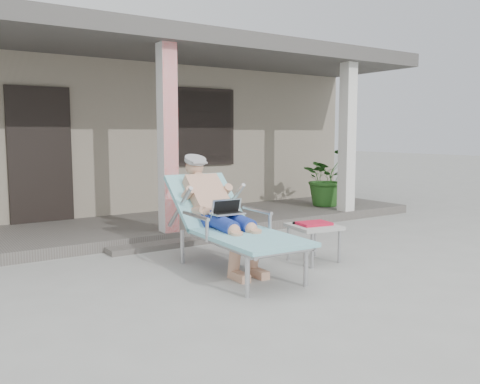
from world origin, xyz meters
TOP-DOWN VIEW (x-y plane):
  - ground at (0.00, 0.00)m, footprint 60.00×60.00m
  - house at (0.00, 6.50)m, footprint 10.40×5.40m
  - porch_deck at (0.00, 3.00)m, footprint 10.00×2.00m
  - porch_overhang at (0.00, 2.95)m, footprint 10.00×2.30m
  - porch_step at (0.00, 1.85)m, footprint 2.00×0.30m
  - lounger at (-0.09, 0.52)m, footprint 0.89×2.15m
  - side_table at (0.94, 0.16)m, footprint 0.61×0.61m
  - potted_palm at (3.66, 2.82)m, footprint 1.02×0.89m

SIDE VIEW (x-z plane):
  - ground at x=0.00m, z-range 0.00..0.00m
  - porch_step at x=0.00m, z-range 0.00..0.07m
  - porch_deck at x=0.00m, z-range 0.00..0.15m
  - side_table at x=0.94m, z-range 0.17..0.65m
  - potted_palm at x=3.66m, z-range 0.15..1.24m
  - lounger at x=-0.09m, z-range 0.16..1.53m
  - house at x=0.00m, z-range 0.02..3.32m
  - porch_overhang at x=0.00m, z-range 1.36..4.21m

